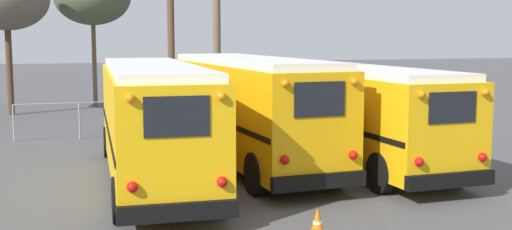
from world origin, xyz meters
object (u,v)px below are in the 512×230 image
school_bus_2 (355,111)px  traffic_cone (317,224)px  utility_pole (217,36)px  school_bus_0 (152,118)px  school_bus_1 (249,107)px

school_bus_2 → traffic_cone: 7.74m
traffic_cone → utility_pole: bearing=82.0°
school_bus_0 → school_bus_2: 6.24m
traffic_cone → school_bus_1: bearing=83.3°
school_bus_0 → school_bus_2: size_ratio=1.09×
school_bus_2 → traffic_cone: (-3.98, -6.51, -1.33)m
school_bus_1 → traffic_cone: (-0.87, -7.36, -1.47)m
school_bus_2 → utility_pole: utility_pole is taller
school_bus_1 → school_bus_2: school_bus_1 is taller
utility_pole → traffic_cone: utility_pole is taller
school_bus_1 → traffic_cone: bearing=-96.7°
school_bus_1 → traffic_cone: 7.56m
school_bus_2 → utility_pole: bearing=96.9°
school_bus_0 → school_bus_1: (3.11, 1.20, 0.06)m
school_bus_0 → traffic_cone: size_ratio=16.05×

